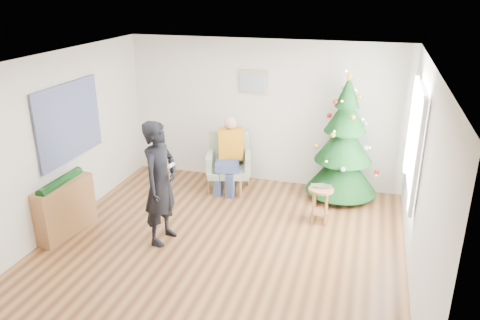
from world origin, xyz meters
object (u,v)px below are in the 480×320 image
(armchair, at_px, (229,169))
(standing_man, at_px, (160,183))
(christmas_tree, at_px, (344,143))
(stool, at_px, (320,205))
(console, at_px, (64,208))

(armchair, relative_size, standing_man, 0.57)
(christmas_tree, xyz_separation_m, standing_man, (-2.33, -2.19, -0.09))
(armchair, xyz_separation_m, standing_man, (-0.37, -1.98, 0.52))
(christmas_tree, height_order, stool, christmas_tree)
(armchair, xyz_separation_m, console, (-1.84, -2.20, 0.03))
(stool, xyz_separation_m, standing_man, (-2.10, -1.17, 0.60))
(stool, distance_m, armchair, 1.91)
(christmas_tree, bearing_deg, armchair, -173.82)
(christmas_tree, relative_size, armchair, 2.16)
(stool, distance_m, console, 3.83)
(christmas_tree, height_order, armchair, christmas_tree)
(armchair, relative_size, console, 1.01)
(christmas_tree, distance_m, console, 4.53)
(standing_man, xyz_separation_m, console, (-1.47, -0.22, -0.49))
(armchair, distance_m, standing_man, 2.08)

